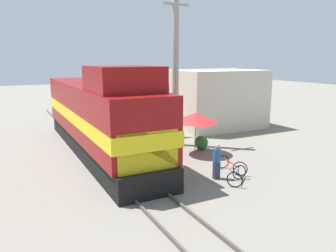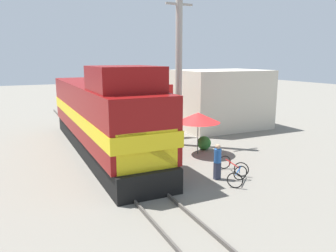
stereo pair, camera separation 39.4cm
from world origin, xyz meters
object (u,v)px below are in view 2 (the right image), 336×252
Objects in this scene: vendor_umbrella at (198,117)px; person_bystander at (218,160)px; utility_pole at (179,67)px; locomotive at (103,117)px; billboard_sign at (159,98)px; bicycle at (232,167)px; bicycle_spare at (238,174)px.

vendor_umbrella is 1.52× the size of person_bystander.
vendor_umbrella is at bearing -88.63° from utility_pole.
vendor_umbrella is (4.98, -2.57, -0.01)m from locomotive.
locomotive is 4.19× the size of billboard_sign.
bicycle is at bearing -53.35° from locomotive.
utility_pole reaches higher than vendor_umbrella.
utility_pole is at bearing -46.61° from bicycle_spare.
person_bystander reaches higher than bicycle_spare.
person_bystander is at bearing -96.28° from billboard_sign.
bicycle_spare is (0.66, -0.73, -0.56)m from person_bystander.
person_bystander is at bearing -108.07° from vendor_umbrella.
bicycle is (-0.22, -6.14, -4.69)m from utility_pole.
locomotive is at bearing 152.71° from vendor_umbrella.
utility_pole is at bearing 91.37° from vendor_umbrella.
locomotive is 8.70× the size of bicycle.
locomotive is at bearing -11.17° from bicycle_spare.
vendor_umbrella is (0.06, -2.38, -2.85)m from utility_pole.
utility_pole is 2.66× the size of billboard_sign.
billboard_sign reaches higher than vendor_umbrella.
bicycle_spare is at bearing -59.23° from locomotive.
person_bystander is (-1.25, -6.38, -4.13)m from utility_pole.
utility_pole is 3.88× the size of vendor_umbrella.
locomotive reaches higher than vendor_umbrella.
person_bystander is at bearing 0.44° from bicycle_spare.
billboard_sign is (-0.34, 4.76, 0.61)m from vendor_umbrella.
bicycle_spare is (-0.36, -0.97, 0.01)m from bicycle.
person_bystander is (3.68, -6.57, -1.29)m from locomotive.
utility_pole is at bearing -83.24° from billboard_sign.
locomotive is 6.11× the size of vendor_umbrella.
utility_pole is at bearing -2.19° from locomotive.
vendor_umbrella is 1.53× the size of bicycle_spare.
person_bystander is 1.13m from bicycle_spare.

